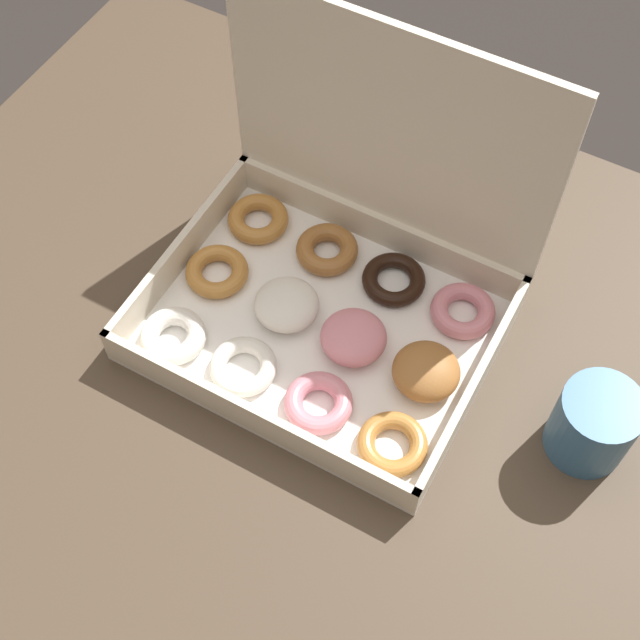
% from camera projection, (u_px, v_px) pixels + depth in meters
% --- Properties ---
extents(ground_plane, '(8.00, 8.00, 0.00)m').
position_uv_depth(ground_plane, '(304.00, 589.00, 1.51)').
color(ground_plane, '#2D2826').
extents(dining_table, '(1.04, 0.90, 0.72)m').
position_uv_depth(dining_table, '(296.00, 434.00, 0.98)').
color(dining_table, '#4C3D2D').
rests_on(dining_table, ground_plane).
extents(donut_box, '(0.35, 0.28, 0.29)m').
position_uv_depth(donut_box, '(338.00, 281.00, 0.90)').
color(donut_box, white).
rests_on(donut_box, dining_table).
extents(coffee_mug, '(0.08, 0.08, 0.08)m').
position_uv_depth(coffee_mug, '(594.00, 424.00, 0.83)').
color(coffee_mug, teal).
rests_on(coffee_mug, dining_table).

